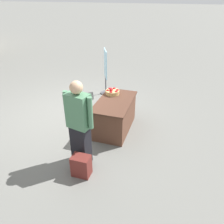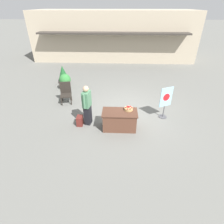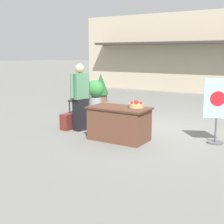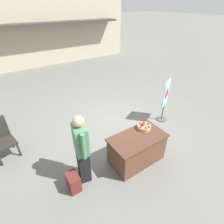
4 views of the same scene
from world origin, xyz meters
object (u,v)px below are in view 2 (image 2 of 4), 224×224
at_px(poster_board, 165,101).
at_px(person_visitor, 87,105).
at_px(patio_chair, 66,92).
at_px(potted_plant_near_left, 63,74).
at_px(potted_plant_far_right, 65,81).
at_px(apple_basket, 129,109).
at_px(backpack, 80,121).
at_px(display_table, 120,120).

bearing_deg(poster_board, person_visitor, -104.34).
distance_m(poster_board, patio_chair, 4.93).
xyz_separation_m(potted_plant_near_left, potted_plant_far_right, (0.39, -0.97, -0.08)).
bearing_deg(poster_board, potted_plant_near_left, -148.97).
distance_m(apple_basket, backpack, 2.13).
xyz_separation_m(apple_basket, backpack, (-2.03, -0.03, -0.63)).
xyz_separation_m(backpack, poster_board, (3.66, 0.77, 0.59)).
height_order(poster_board, patio_chair, poster_board).
bearing_deg(person_visitor, apple_basket, 7.99).
bearing_deg(poster_board, patio_chair, -129.79).
xyz_separation_m(person_visitor, patio_chair, (-1.44, 1.88, -0.31)).
height_order(apple_basket, person_visitor, person_visitor).
height_order(apple_basket, potted_plant_far_right, potted_plant_far_right).
bearing_deg(potted_plant_near_left, backpack, -66.78).
relative_size(backpack, potted_plant_far_right, 0.43).
bearing_deg(potted_plant_far_right, potted_plant_near_left, 112.15).
height_order(backpack, potted_plant_near_left, potted_plant_near_left).
relative_size(backpack, poster_board, 0.29).
relative_size(patio_chair, potted_plant_near_left, 0.92).
xyz_separation_m(display_table, patio_chair, (-2.78, 2.16, 0.19)).
distance_m(display_table, person_visitor, 1.46).
height_order(patio_chair, potted_plant_near_left, potted_plant_near_left).
xyz_separation_m(patio_chair, potted_plant_far_right, (-0.45, 1.55, -0.03)).
bearing_deg(patio_chair, poster_board, 63.22).
relative_size(person_visitor, patio_chair, 1.62).
height_order(person_visitor, potted_plant_far_right, person_visitor).
bearing_deg(backpack, potted_plant_near_left, 113.22).
distance_m(person_visitor, backpack, 0.77).
relative_size(display_table, poster_board, 0.97).
relative_size(poster_board, potted_plant_near_left, 1.25).
bearing_deg(poster_board, backpack, -103.19).
relative_size(person_visitor, backpack, 4.14).
bearing_deg(potted_plant_far_right, patio_chair, -73.77).
height_order(poster_board, potted_plant_near_left, poster_board).
distance_m(display_table, potted_plant_far_right, 4.92).
height_order(display_table, patio_chair, patio_chair).
bearing_deg(person_visitor, poster_board, 22.43).
bearing_deg(patio_chair, potted_plant_near_left, -173.53).
xyz_separation_m(display_table, backpack, (-1.68, 0.14, -0.18)).
xyz_separation_m(person_visitor, backpack, (-0.34, -0.14, -0.68)).
bearing_deg(display_table, patio_chair, 142.18).
relative_size(apple_basket, potted_plant_near_left, 0.29).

